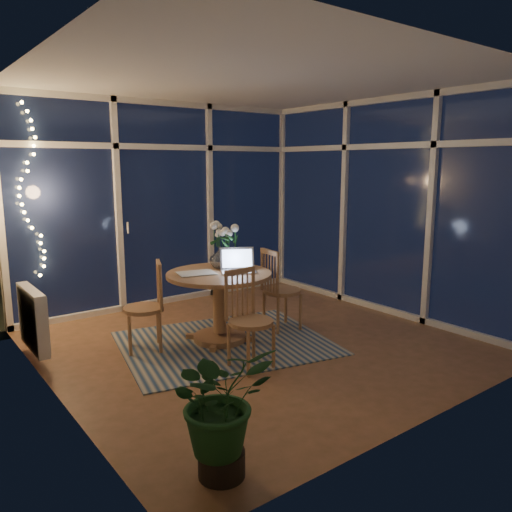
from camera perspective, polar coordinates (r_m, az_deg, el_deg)
name	(u,v)px	position (r m, az deg, el deg)	size (l,w,h in m)	color
floor	(257,343)	(5.23, 0.13, -9.89)	(4.00, 4.00, 0.00)	brown
ceiling	(257,79)	(4.96, 0.14, 19.54)	(4.00, 4.00, 0.00)	white
wall_back	(164,204)	(6.63, -10.42, 5.82)	(4.00, 0.04, 2.60)	beige
wall_front	(437,243)	(3.56, 19.99, 1.43)	(4.00, 0.04, 2.60)	beige
wall_left	(44,235)	(4.05, -23.04, 2.27)	(0.04, 4.00, 2.60)	beige
wall_right	(387,207)	(6.33, 14.79, 5.44)	(0.04, 4.00, 2.60)	beige
window_wall_back	(166,205)	(6.59, -10.26, 5.80)	(4.00, 0.10, 2.60)	white
window_wall_right	(385,207)	(6.30, 14.56, 5.43)	(0.10, 4.00, 2.60)	white
radiator	(33,319)	(5.11, -24.16, -6.58)	(0.10, 0.70, 0.58)	silver
fairy_lights	(30,192)	(5.94, -24.41, 6.72)	(0.24, 0.10, 1.85)	#ECC05E
garden_patio	(118,265)	(9.74, -15.48, -1.01)	(12.00, 6.00, 0.10)	black
garden_fence	(80,214)	(9.90, -19.52, 4.57)	(11.00, 0.08, 1.80)	#352213
neighbour_roof	(47,147)	(12.83, -22.75, 11.41)	(7.00, 3.00, 2.20)	#2F3038
garden_shrubs	(73,259)	(7.74, -20.21, -0.35)	(0.90, 0.90, 0.90)	black
rug	(225,343)	(5.21, -3.53, -9.90)	(2.04, 1.63, 0.01)	#B8AE95
dining_table	(220,307)	(5.18, -4.19, -5.86)	(1.07, 1.07, 0.73)	#AB744D
chair_left	(143,306)	(5.01, -12.74, -5.63)	(0.42, 0.42, 0.90)	#AB744D
chair_right	(282,289)	(5.52, 3.02, -3.76)	(0.43, 0.43, 0.93)	#AB744D
chair_front	(251,320)	(4.48, -0.57, -7.28)	(0.42, 0.42, 0.91)	#AB744D
laptop	(239,260)	(5.07, -2.00, -0.44)	(0.35, 0.30, 0.26)	#BCBCC1
flower_vase	(220,258)	(5.28, -4.12, -0.28)	(0.20, 0.20, 0.21)	silver
bowl	(248,266)	(5.28, -0.94, -1.21)	(0.15, 0.15, 0.04)	white
newspapers	(197,273)	(5.06, -6.81, -1.94)	(0.34, 0.26, 0.01)	silver
phone	(230,275)	(4.96, -3.03, -2.16)	(0.10, 0.05, 0.01)	black
potted_plant	(221,416)	(3.04, -4.02, -17.82)	(0.54, 0.47, 0.76)	#1A4A1F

